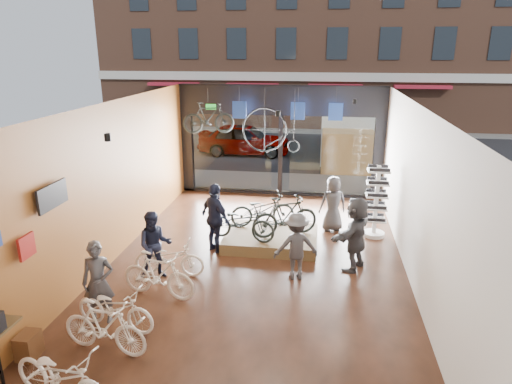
% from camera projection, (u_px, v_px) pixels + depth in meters
% --- Properties ---
extents(ground_plane, '(7.00, 12.00, 0.04)m').
position_uv_depth(ground_plane, '(254.00, 272.00, 10.64)').
color(ground_plane, black).
rests_on(ground_plane, ground).
extents(ceiling, '(7.00, 12.00, 0.04)m').
position_uv_depth(ceiling, '(254.00, 106.00, 9.47)').
color(ceiling, black).
rests_on(ceiling, ground).
extents(wall_left, '(0.04, 12.00, 3.80)m').
position_uv_depth(wall_left, '(104.00, 187.00, 10.55)').
color(wall_left, brown).
rests_on(wall_left, ground).
extents(wall_right, '(0.04, 12.00, 3.80)m').
position_uv_depth(wall_right, '(420.00, 202.00, 9.56)').
color(wall_right, beige).
rests_on(wall_right, ground).
extents(wall_back, '(7.00, 0.04, 3.80)m').
position_uv_depth(wall_back, '(159.00, 384.00, 4.38)').
color(wall_back, beige).
rests_on(wall_back, ground).
extents(storefront, '(7.00, 0.26, 3.80)m').
position_uv_depth(storefront, '(281.00, 141.00, 15.71)').
color(storefront, black).
rests_on(storefront, ground).
extents(exit_sign, '(0.35, 0.06, 0.18)m').
position_uv_depth(exit_sign, '(211.00, 107.00, 15.59)').
color(exit_sign, '#198C26').
rests_on(exit_sign, storefront).
extents(street_road, '(30.00, 18.00, 0.02)m').
position_uv_depth(street_road, '(296.00, 144.00, 24.77)').
color(street_road, black).
rests_on(street_road, ground).
extents(sidewalk_near, '(30.00, 2.40, 0.12)m').
position_uv_depth(sidewalk_near, '(283.00, 183.00, 17.40)').
color(sidewalk_near, slate).
rests_on(sidewalk_near, ground).
extents(sidewalk_far, '(30.00, 2.00, 0.12)m').
position_uv_depth(sidewalk_far, '(300.00, 130.00, 28.52)').
color(sidewalk_far, slate).
rests_on(sidewalk_far, ground).
extents(opposite_building, '(26.00, 5.00, 14.00)m').
position_uv_depth(opposite_building, '(306.00, 14.00, 28.77)').
color(opposite_building, brown).
rests_on(opposite_building, ground).
extents(street_car, '(4.41, 1.77, 1.50)m').
position_uv_depth(street_car, '(244.00, 139.00, 22.04)').
color(street_car, gray).
rests_on(street_car, street_road).
extents(box_truck, '(2.16, 6.49, 2.56)m').
position_uv_depth(box_truck, '(346.00, 135.00, 20.27)').
color(box_truck, silver).
rests_on(box_truck, street_road).
extents(floor_bike_0, '(1.85, 1.04, 0.92)m').
position_uv_depth(floor_bike_0, '(61.00, 376.00, 6.58)').
color(floor_bike_0, '#F2E0CE').
rests_on(floor_bike_0, ground_plane).
extents(floor_bike_1, '(1.65, 0.70, 0.96)m').
position_uv_depth(floor_bike_1, '(104.00, 327.00, 7.70)').
color(floor_bike_1, '#F2E0CE').
rests_on(floor_bike_1, ground_plane).
extents(floor_bike_2, '(1.70, 0.86, 0.85)m').
position_uv_depth(floor_bike_2, '(115.00, 308.00, 8.37)').
color(floor_bike_2, '#F2E0CE').
rests_on(floor_bike_2, ground_plane).
extents(floor_bike_3, '(1.71, 0.77, 0.99)m').
position_uv_depth(floor_bike_3, '(158.00, 275.00, 9.43)').
color(floor_bike_3, '#F2E0CE').
rests_on(floor_bike_3, ground_plane).
extents(floor_bike_4, '(1.63, 0.62, 0.85)m').
position_uv_depth(floor_bike_4, '(169.00, 258.00, 10.34)').
color(floor_bike_4, '#F2E0CE').
rests_on(floor_bike_4, ground_plane).
extents(display_platform, '(2.40, 1.80, 0.30)m').
position_uv_depth(display_platform, '(271.00, 239.00, 12.06)').
color(display_platform, '#4A3420').
rests_on(display_platform, ground_plane).
extents(display_bike_left, '(1.86, 0.95, 0.93)m').
position_uv_depth(display_bike_left, '(241.00, 222.00, 11.52)').
color(display_bike_left, black).
rests_on(display_bike_left, display_platform).
extents(display_bike_mid, '(1.82, 1.25, 1.07)m').
position_uv_depth(display_bike_mid, '(285.00, 216.00, 11.73)').
color(display_bike_mid, black).
rests_on(display_bike_mid, display_platform).
extents(display_bike_right, '(1.86, 1.13, 0.92)m').
position_uv_depth(display_bike_right, '(263.00, 210.00, 12.45)').
color(display_bike_right, black).
rests_on(display_bike_right, display_platform).
extents(customer_0, '(0.67, 0.52, 1.63)m').
position_uv_depth(customer_0, '(98.00, 282.00, 8.48)').
color(customer_0, '#3F3F44').
rests_on(customer_0, ground_plane).
extents(customer_1, '(0.92, 0.81, 1.57)m').
position_uv_depth(customer_1, '(155.00, 245.00, 10.14)').
color(customer_1, '#161C33').
rests_on(customer_1, ground_plane).
extents(customer_2, '(1.08, 1.01, 1.79)m').
position_uv_depth(customer_2, '(215.00, 218.00, 11.44)').
color(customer_2, '#161C33').
rests_on(customer_2, ground_plane).
extents(customer_3, '(1.12, 0.83, 1.55)m').
position_uv_depth(customer_3, '(296.00, 246.00, 10.12)').
color(customer_3, '#3F3F44').
rests_on(customer_3, ground_plane).
extents(customer_4, '(0.89, 0.71, 1.58)m').
position_uv_depth(customer_4, '(333.00, 204.00, 12.82)').
color(customer_4, '#3F3F44').
rests_on(customer_4, ground_plane).
extents(customer_5, '(1.21, 1.70, 1.77)m').
position_uv_depth(customer_5, '(356.00, 234.00, 10.52)').
color(customer_5, '#3F3F44').
rests_on(customer_5, ground_plane).
extents(sunglasses_rack, '(0.72, 0.66, 2.00)m').
position_uv_depth(sunglasses_rack, '(376.00, 201.00, 12.35)').
color(sunglasses_rack, white).
rests_on(sunglasses_rack, ground_plane).
extents(wall_merch, '(0.40, 2.40, 2.60)m').
position_uv_depth(wall_merch, '(17.00, 285.00, 7.42)').
color(wall_merch, navy).
rests_on(wall_merch, wall_left).
extents(penny_farthing, '(1.73, 0.06, 1.38)m').
position_uv_depth(penny_farthing, '(274.00, 132.00, 14.09)').
color(penny_farthing, black).
rests_on(penny_farthing, ceiling).
extents(hung_bike, '(1.64, 0.88, 0.95)m').
position_uv_depth(hung_bike, '(208.00, 118.00, 14.00)').
color(hung_bike, black).
rests_on(hung_bike, ceiling).
extents(jersey_left, '(0.45, 0.03, 0.55)m').
position_uv_depth(jersey_left, '(239.00, 110.00, 14.79)').
color(jersey_left, '#1E3F99').
rests_on(jersey_left, ceiling).
extents(jersey_mid, '(0.45, 0.03, 0.55)m').
position_uv_depth(jersey_mid, '(298.00, 111.00, 14.52)').
color(jersey_mid, '#1E3F99').
rests_on(jersey_mid, ceiling).
extents(jersey_right, '(0.45, 0.03, 0.55)m').
position_uv_depth(jersey_right, '(336.00, 112.00, 14.35)').
color(jersey_right, '#1E3F99').
rests_on(jersey_right, ceiling).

